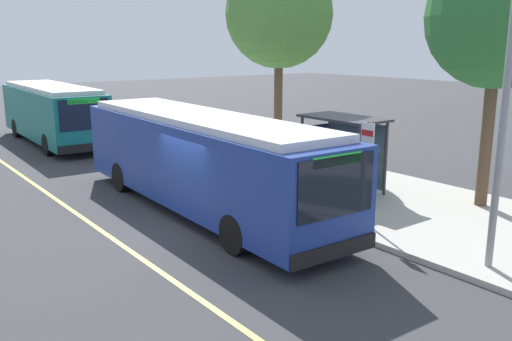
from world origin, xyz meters
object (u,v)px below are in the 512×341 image
Objects in this scene: transit_bus_main at (201,158)px; pedestrian_commuter at (271,155)px; transit_bus_second at (52,112)px; waiting_bench at (343,174)px; route_sign_post at (367,158)px.

transit_bus_main is 3.73m from pedestrian_commuter.
transit_bus_second is (-14.48, 0.08, -0.00)m from transit_bus_main.
waiting_bench is 0.57× the size of route_sign_post.
transit_bus_second is 3.63× the size of route_sign_post.
route_sign_post is 1.66× the size of pedestrian_commuter.
route_sign_post is (2.93, -2.21, 1.32)m from waiting_bench.
transit_bus_main and transit_bus_second have the same top height.
transit_bus_second reaches higher than pedestrian_commuter.
transit_bus_second is at bearing -162.86° from waiting_bench.
route_sign_post is at bearing -9.29° from pedestrian_commuter.
transit_bus_main is at bearing -146.75° from route_sign_post.
waiting_bench is (1.19, 4.92, -0.98)m from transit_bus_main.
waiting_bench is at bearing 76.36° from transit_bus_main.
transit_bus_main is at bearing -73.71° from pedestrian_commuter.
transit_bus_second is 13.89m from pedestrian_commuter.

